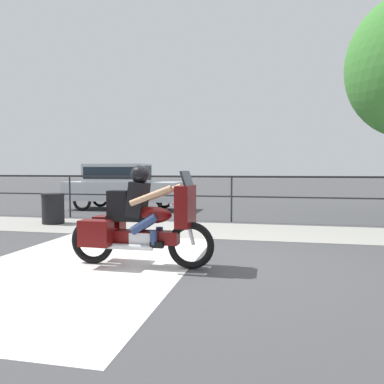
% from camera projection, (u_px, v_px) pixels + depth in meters
% --- Properties ---
extents(ground_plane, '(120.00, 120.00, 0.00)m').
position_uv_depth(ground_plane, '(198.00, 265.00, 5.89)').
color(ground_plane, '#424244').
extents(sidewalk_band, '(44.00, 2.40, 0.01)m').
position_uv_depth(sidewalk_band, '(225.00, 230.00, 9.21)').
color(sidewalk_band, '#99968E').
rests_on(sidewalk_band, ground).
extents(crosswalk_band, '(3.35, 6.00, 0.01)m').
position_uv_depth(crosswalk_band, '(89.00, 262.00, 6.06)').
color(crosswalk_band, silver).
rests_on(crosswalk_band, ground).
extents(fence_railing, '(36.00, 0.05, 1.33)m').
position_uv_depth(fence_railing, '(232.00, 186.00, 10.71)').
color(fence_railing, '#232326').
rests_on(fence_railing, ground).
extents(motorcycle, '(2.33, 0.76, 1.58)m').
position_uv_depth(motorcycle, '(140.00, 221.00, 5.79)').
color(motorcycle, black).
rests_on(motorcycle, ground).
extents(parked_car, '(4.32, 1.60, 1.72)m').
position_uv_depth(parked_car, '(122.00, 184.00, 14.03)').
color(parked_car, '#B7BCC4').
rests_on(parked_car, ground).
extents(trash_bin, '(0.62, 0.62, 0.85)m').
position_uv_depth(trash_bin, '(53.00, 209.00, 10.35)').
color(trash_bin, black).
rests_on(trash_bin, ground).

